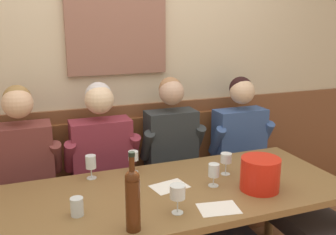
{
  "coord_description": "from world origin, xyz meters",
  "views": [
    {
      "loc": [
        -0.72,
        -1.75,
        1.68
      ],
      "look_at": [
        0.11,
        0.43,
        1.08
      ],
      "focal_mm": 39.83,
      "sensor_mm": 36.0,
      "label": 1
    }
  ],
  "objects": [
    {
      "name": "wine_glass_center_front",
      "position": [
        0.26,
        0.07,
        0.83
      ],
      "size": [
        0.07,
        0.07,
        0.14
      ],
      "color": "silver",
      "rests_on": "dining_table"
    },
    {
      "name": "person_center_left_seat",
      "position": [
        -0.8,
        0.45,
        0.62
      ],
      "size": [
        0.49,
        1.32,
        1.28
      ],
      "color": "#302E39",
      "rests_on": "ground"
    },
    {
      "name": "ice_bucket",
      "position": [
        0.48,
        -0.07,
        0.83
      ],
      "size": [
        0.23,
        0.23,
        0.19
      ],
      "primitive_type": "cylinder",
      "color": "red",
      "rests_on": "dining_table"
    },
    {
      "name": "tasting_sheet_left_guest",
      "position": [
        0.15,
        -0.19,
        0.73
      ],
      "size": [
        0.23,
        0.18,
        0.0
      ],
      "primitive_type": "cube",
      "rotation": [
        0.0,
        0.0,
        -0.16
      ],
      "color": "white",
      "rests_on": "dining_table"
    },
    {
      "name": "wine_glass_center_rear",
      "position": [
        0.41,
        0.19,
        0.84
      ],
      "size": [
        0.07,
        0.07,
        0.14
      ],
      "color": "silver",
      "rests_on": "dining_table"
    },
    {
      "name": "dining_table",
      "position": [
        0.0,
        0.1,
        0.65
      ],
      "size": [
        2.09,
        0.85,
        0.73
      ],
      "color": "brown",
      "rests_on": "ground"
    },
    {
      "name": "tasting_sheet_right_guest",
      "position": [
        0.01,
        0.15,
        0.73
      ],
      "size": [
        0.24,
        0.19,
        0.0
      ],
      "primitive_type": "cube",
      "rotation": [
        0.0,
        0.0,
        0.19
      ],
      "color": "white",
      "rests_on": "dining_table"
    },
    {
      "name": "wine_glass_right_end",
      "position": [
        -0.06,
        -0.16,
        0.84
      ],
      "size": [
        0.08,
        0.08,
        0.15
      ],
      "color": "silver",
      "rests_on": "dining_table"
    },
    {
      "name": "person_right_seat",
      "position": [
        0.27,
        0.43,
        0.61
      ],
      "size": [
        0.49,
        1.31,
        1.28
      ],
      "color": "#312A3F",
      "rests_on": "ground"
    },
    {
      "name": "room_wall_back",
      "position": [
        -0.0,
        1.09,
        1.4
      ],
      "size": [
        6.8,
        0.12,
        2.8
      ],
      "color": "beige",
      "rests_on": "ground"
    },
    {
      "name": "wine_glass_by_bottle",
      "position": [
        -0.4,
        0.43,
        0.83
      ],
      "size": [
        0.06,
        0.06,
        0.15
      ],
      "color": "silver",
      "rests_on": "dining_table"
    },
    {
      "name": "water_tumbler_left",
      "position": [
        -0.55,
        -0.0,
        0.78
      ],
      "size": [
        0.07,
        0.07,
        0.09
      ],
      "primitive_type": "cylinder",
      "color": "silver",
      "rests_on": "dining_table"
    },
    {
      "name": "wood_wainscot_panel",
      "position": [
        0.0,
        1.04,
        0.52
      ],
      "size": [
        6.8,
        0.03,
        1.04
      ],
      "primitive_type": "cube",
      "color": "brown",
      "rests_on": "ground"
    },
    {
      "name": "wine_bottle_clear_water",
      "position": [
        -0.32,
        -0.23,
        0.9
      ],
      "size": [
        0.07,
        0.07,
        0.39
      ],
      "color": "#47210D",
      "rests_on": "dining_table"
    },
    {
      "name": "wine_glass_mid_left",
      "position": [
        -0.13,
        0.43,
        0.83
      ],
      "size": [
        0.07,
        0.07,
        0.14
      ],
      "color": "silver",
      "rests_on": "dining_table"
    },
    {
      "name": "person_center_right_seat",
      "position": [
        0.88,
        0.42,
        0.59
      ],
      "size": [
        0.53,
        1.32,
        1.25
      ],
      "color": "#312F33",
      "rests_on": "ground"
    },
    {
      "name": "wall_bench",
      "position": [
        0.0,
        0.83,
        0.28
      ],
      "size": [
        2.39,
        0.42,
        0.94
      ],
      "color": "brown",
      "rests_on": "ground"
    },
    {
      "name": "person_left_seat",
      "position": [
        -0.27,
        0.43,
        0.61
      ],
      "size": [
        0.53,
        1.32,
        1.27
      ],
      "color": "#332F34",
      "rests_on": "ground"
    }
  ]
}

